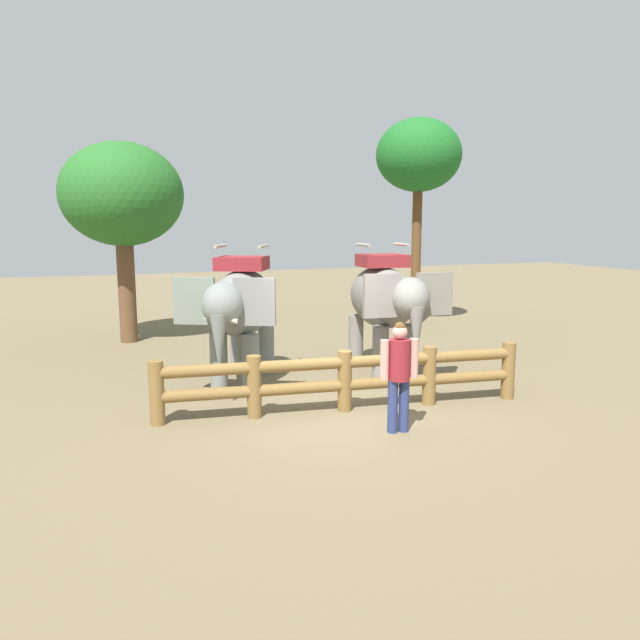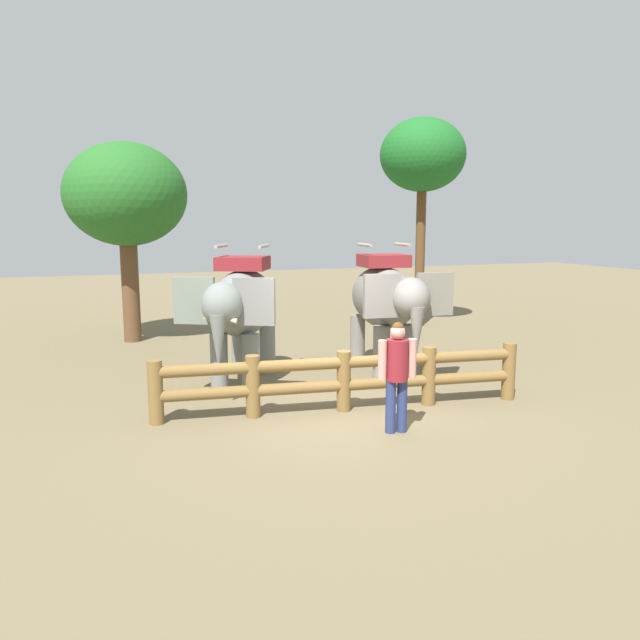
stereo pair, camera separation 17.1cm
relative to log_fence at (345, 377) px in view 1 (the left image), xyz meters
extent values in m
plane|color=brown|center=(0.00, -0.27, -0.60)|extent=(60.00, 60.00, 0.00)
cylinder|color=brown|center=(-3.11, 0.36, -0.08)|extent=(0.24, 0.24, 1.05)
cylinder|color=brown|center=(-1.55, 0.18, -0.08)|extent=(0.24, 0.24, 1.05)
cylinder|color=brown|center=(0.00, 0.00, -0.08)|extent=(0.24, 0.24, 1.05)
cylinder|color=brown|center=(1.55, -0.18, -0.08)|extent=(0.24, 0.24, 1.05)
cylinder|color=brown|center=(3.11, -0.36, -0.08)|extent=(0.24, 0.24, 1.05)
cylinder|color=brown|center=(0.00, 0.00, -0.15)|extent=(6.24, 0.92, 0.20)
cylinder|color=brown|center=(0.00, 0.00, 0.25)|extent=(6.24, 0.92, 0.20)
cylinder|color=slate|center=(-1.24, 1.69, -0.04)|extent=(0.34, 0.34, 1.13)
cylinder|color=slate|center=(-1.80, 1.97, -0.04)|extent=(0.34, 0.34, 1.13)
cylinder|color=slate|center=(-0.56, 3.05, -0.04)|extent=(0.34, 0.34, 1.13)
cylinder|color=slate|center=(-1.11, 3.33, -0.04)|extent=(0.34, 0.34, 1.13)
ellipsoid|color=slate|center=(-1.18, 2.51, 1.02)|extent=(2.15, 2.78, 1.32)
ellipsoid|color=slate|center=(-1.85, 1.17, 1.18)|extent=(1.02, 1.08, 0.80)
cube|color=slate|center=(-1.31, 1.02, 1.23)|extent=(0.72, 0.44, 0.85)
cube|color=slate|center=(-2.29, 1.51, 1.23)|extent=(0.72, 0.44, 0.85)
cone|color=slate|center=(-1.98, 0.90, 0.54)|extent=(0.30, 0.30, 1.03)
cone|color=beige|center=(-1.81, 0.91, 0.95)|extent=(0.35, 0.24, 0.14)
cone|color=beige|center=(-2.08, 1.04, 0.95)|extent=(0.35, 0.24, 0.14)
cube|color=maroon|center=(-1.18, 2.51, 1.81)|extent=(1.24, 1.19, 0.26)
cylinder|color=#A59E8C|center=(-0.79, 2.32, 2.15)|extent=(0.40, 0.71, 0.07)
cylinder|color=#A59E8C|center=(-1.56, 2.70, 2.15)|extent=(0.40, 0.71, 0.07)
cylinder|color=gray|center=(2.11, 1.61, -0.04)|extent=(0.34, 0.34, 1.13)
cylinder|color=gray|center=(1.49, 1.66, -0.04)|extent=(0.34, 0.34, 1.13)
cylinder|color=gray|center=(2.22, 3.13, -0.04)|extent=(0.34, 0.34, 1.13)
cylinder|color=gray|center=(1.60, 3.18, -0.04)|extent=(0.34, 0.34, 1.13)
ellipsoid|color=gray|center=(1.85, 2.40, 1.02)|extent=(1.32, 2.61, 1.31)
ellipsoid|color=gray|center=(1.74, 0.90, 1.18)|extent=(0.78, 0.90, 0.80)
cube|color=gray|center=(2.29, 0.97, 1.23)|extent=(0.76, 0.17, 0.84)
cube|color=gray|center=(1.20, 1.05, 1.23)|extent=(0.76, 0.17, 0.84)
cone|color=gray|center=(1.72, 0.61, 0.54)|extent=(0.30, 0.30, 1.03)
cube|color=maroon|center=(1.85, 2.40, 1.80)|extent=(1.02, 0.91, 0.26)
cylinder|color=#A59E8C|center=(2.28, 2.36, 2.14)|extent=(0.12, 0.76, 0.07)
cylinder|color=#A59E8C|center=(1.43, 2.43, 2.14)|extent=(0.12, 0.76, 0.07)
cylinder|color=navy|center=(0.46, -1.29, -0.19)|extent=(0.16, 0.16, 0.83)
cylinder|color=navy|center=(0.27, -1.27, -0.19)|extent=(0.16, 0.16, 0.83)
cylinder|color=maroon|center=(0.36, -1.28, 0.55)|extent=(0.37, 0.37, 0.64)
cylinder|color=tan|center=(0.60, -1.31, 0.56)|extent=(0.14, 0.14, 0.60)
cylinder|color=tan|center=(0.13, -1.25, 0.56)|extent=(0.14, 0.14, 0.60)
sphere|color=tan|center=(0.36, -1.28, 0.98)|extent=(0.23, 0.23, 0.23)
sphere|color=#593819|center=(0.36, -1.28, 1.04)|extent=(0.18, 0.18, 0.18)
cylinder|color=brown|center=(-3.16, 7.64, 0.93)|extent=(0.46, 0.46, 3.06)
ellipsoid|color=#236222|center=(-3.16, 7.64, 3.33)|extent=(3.18, 3.18, 2.70)
cylinder|color=brown|center=(5.39, 7.23, 1.65)|extent=(0.29, 0.29, 4.50)
ellipsoid|color=#1A6022|center=(5.39, 7.23, 4.60)|extent=(2.57, 2.57, 2.18)
camera|label=1|loc=(-3.91, -9.33, 2.64)|focal=34.04mm
camera|label=2|loc=(-3.75, -9.39, 2.64)|focal=34.04mm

